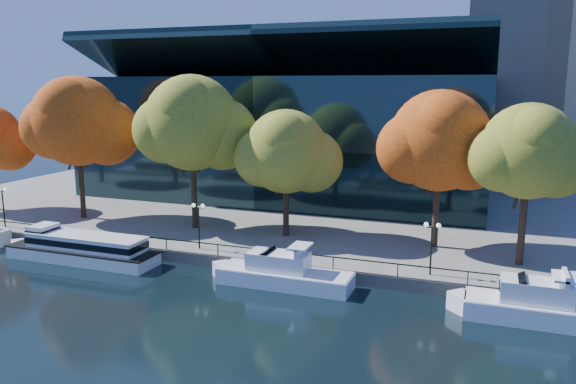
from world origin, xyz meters
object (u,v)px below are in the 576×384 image
at_px(cruiser_near, 279,272).
at_px(lamp_1, 198,215).
at_px(cruiser_far, 535,305).
at_px(lamp_2, 432,236).
at_px(tree_5, 530,153).
at_px(tour_boat, 79,247).
at_px(tree_1, 78,123).
at_px(tree_3, 287,153).
at_px(tree_4, 441,143).
at_px(tree_2, 193,125).
at_px(lamp_0, 2,198).

distance_m(cruiser_near, lamp_1, 9.95).
bearing_deg(cruiser_far, lamp_2, 150.07).
distance_m(tree_5, lamp_2, 10.11).
xyz_separation_m(tour_boat, lamp_1, (9.72, 3.88, 2.75)).
relative_size(tree_1, tree_3, 1.26).
bearing_deg(tree_4, tree_5, -22.10).
height_order(cruiser_near, tree_1, tree_1).
height_order(tour_boat, lamp_2, lamp_2).
height_order(tree_2, tree_5, tree_2).
height_order(tree_2, tree_3, tree_2).
bearing_deg(lamp_0, cruiser_far, -4.76).
height_order(tour_boat, tree_3, tree_3).
distance_m(tour_boat, tree_4, 32.57).
relative_size(tree_3, tree_5, 0.93).
relative_size(cruiser_far, tree_1, 0.72).
bearing_deg(tree_3, lamp_1, -131.10).
bearing_deg(tree_5, cruiser_far, -86.84).
bearing_deg(tree_2, lamp_2, -15.00).
bearing_deg(tree_2, tour_boat, -120.15).
bearing_deg(tree_4, lamp_1, -158.37).
xyz_separation_m(tree_1, tree_3, (23.05, 0.59, -2.28)).
bearing_deg(tour_boat, cruiser_near, 1.11).
xyz_separation_m(tree_1, tree_5, (43.54, -1.13, -1.22)).
distance_m(tour_boat, tree_5, 38.03).
distance_m(tree_1, tree_4, 36.71).
height_order(cruiser_far, tree_3, tree_3).
bearing_deg(lamp_1, tree_2, 121.16).
bearing_deg(tree_1, lamp_2, -9.24).
xyz_separation_m(cruiser_far, lamp_1, (-26.75, 4.07, 2.86)).
bearing_deg(lamp_2, tree_1, 170.76).
bearing_deg(tree_2, lamp_1, -58.84).
relative_size(lamp_1, lamp_2, 1.00).
bearing_deg(lamp_0, tree_5, 5.77).
distance_m(tree_2, lamp_1, 10.34).
bearing_deg(cruiser_near, tree_5, 25.76).
relative_size(cruiser_near, lamp_1, 2.85).
distance_m(lamp_0, lamp_1, 22.13).
relative_size(tree_2, lamp_2, 3.75).
bearing_deg(tree_1, tour_boat, -52.61).
distance_m(tree_4, lamp_1, 21.75).
bearing_deg(tree_3, lamp_2, -25.39).
bearing_deg(tree_3, lamp_0, -166.67).
bearing_deg(cruiser_near, tree_3, 106.80).
bearing_deg(cruiser_far, tree_5, 93.16).
height_order(cruiser_near, lamp_2, lamp_2).
distance_m(tour_boat, cruiser_near, 18.55).
bearing_deg(cruiser_far, tree_4, 122.11).
xyz_separation_m(tour_boat, tree_3, (15.48, 10.49, 7.61)).
relative_size(tree_4, lamp_0, 3.41).
xyz_separation_m(lamp_0, lamp_2, (41.81, 0.00, 0.00)).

